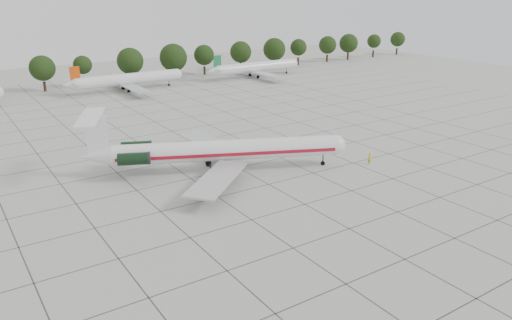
# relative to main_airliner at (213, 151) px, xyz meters

# --- Properties ---
(ground) EXTENTS (260.00, 260.00, 0.00)m
(ground) POSITION_rel_main_airliner_xyz_m (3.85, -8.79, -3.22)
(ground) COLOR #AEAEA7
(ground) RESTS_ON ground
(apron_joints) EXTENTS (170.00, 170.00, 0.02)m
(apron_joints) POSITION_rel_main_airliner_xyz_m (3.85, 6.21, -3.21)
(apron_joints) COLOR #383838
(apron_joints) RESTS_ON ground
(main_airliner) EXTENTS (37.17, 27.87, 9.12)m
(main_airliner) POSITION_rel_main_airliner_xyz_m (0.00, 0.00, 0.00)
(main_airliner) COLOR silver
(main_airliner) RESTS_ON ground
(ground_crew) EXTENTS (0.72, 0.52, 1.84)m
(ground_crew) POSITION_rel_main_airliner_xyz_m (21.44, -10.56, -2.30)
(ground_crew) COLOR #B9A90A
(ground_crew) RESTS_ON ground
(bg_airliner_c) EXTENTS (28.24, 27.20, 7.40)m
(bg_airliner_c) POSITION_rel_main_airliner_xyz_m (10.68, 65.21, -0.31)
(bg_airliner_c) COLOR silver
(bg_airliner_c) RESTS_ON ground
(bg_airliner_d) EXTENTS (28.24, 27.20, 7.40)m
(bg_airliner_d) POSITION_rel_main_airliner_xyz_m (49.94, 63.96, -0.31)
(bg_airliner_d) COLOR silver
(bg_airliner_d) RESTS_ON ground
(tree_line) EXTENTS (249.86, 8.44, 10.22)m
(tree_line) POSITION_rel_main_airliner_xyz_m (-7.83, 76.21, 2.76)
(tree_line) COLOR #332114
(tree_line) RESTS_ON ground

